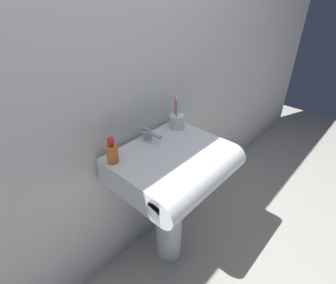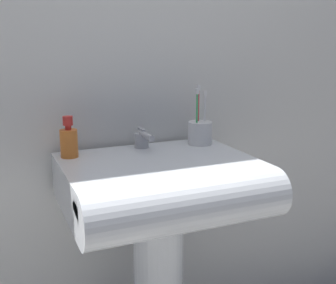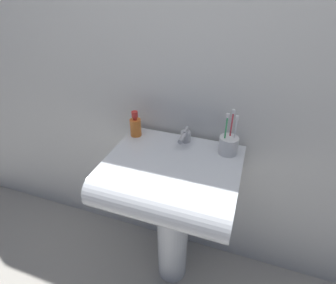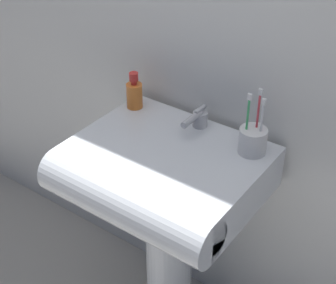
# 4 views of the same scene
# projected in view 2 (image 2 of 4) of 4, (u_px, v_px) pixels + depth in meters

# --- Properties ---
(wall_back) EXTENTS (5.00, 0.05, 2.40)m
(wall_back) POSITION_uv_depth(u_px,v_px,m) (129.00, 48.00, 1.50)
(wall_back) COLOR silver
(wall_back) RESTS_ON ground
(sink_basin) EXTENTS (0.60, 0.51, 0.15)m
(sink_basin) POSITION_uv_depth(u_px,v_px,m) (164.00, 187.00, 1.31)
(sink_basin) COLOR white
(sink_basin) RESTS_ON sink_pedestal
(faucet) EXTENTS (0.05, 0.13, 0.07)m
(faucet) POSITION_uv_depth(u_px,v_px,m) (143.00, 139.00, 1.48)
(faucet) COLOR #B7B7BC
(faucet) RESTS_ON sink_basin
(toothbrush_cup) EXTENTS (0.09, 0.09, 0.22)m
(toothbrush_cup) POSITION_uv_depth(u_px,v_px,m) (200.00, 132.00, 1.54)
(toothbrush_cup) COLOR white
(toothbrush_cup) RESTS_ON sink_basin
(soap_bottle) EXTENTS (0.06, 0.06, 0.13)m
(soap_bottle) POSITION_uv_depth(u_px,v_px,m) (69.00, 141.00, 1.36)
(soap_bottle) COLOR orange
(soap_bottle) RESTS_ON sink_basin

